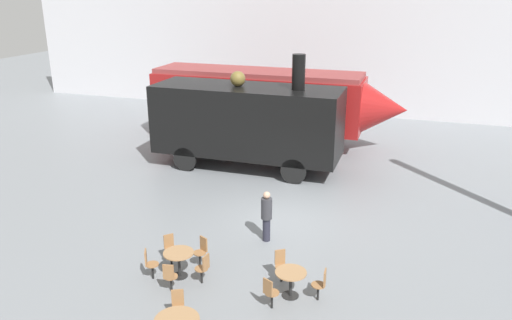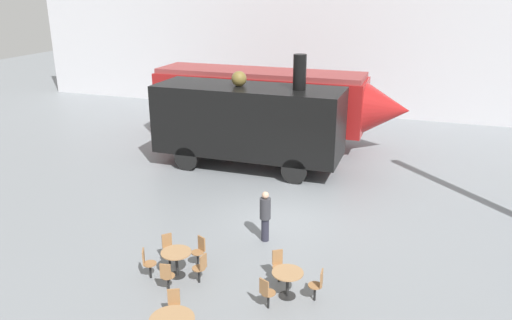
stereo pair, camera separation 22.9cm
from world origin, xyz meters
name	(u,v)px [view 1 (the left image)]	position (x,y,z in m)	size (l,w,h in m)	color
ground_plane	(284,217)	(0.00, 0.00, 0.00)	(80.00, 80.00, 0.00)	gray
backdrop_wall	(354,40)	(0.00, 15.34, 4.50)	(44.00, 0.15, 9.00)	silver
streamlined_locomotive	(272,99)	(-2.90, 8.27, 2.21)	(12.48, 2.71, 3.61)	maroon
steam_locomotive	(247,120)	(-2.85, 4.36, 2.13)	(7.96, 2.66, 4.98)	black
cafe_table_near	(179,258)	(-1.75, -4.48, 0.57)	(0.83, 0.83, 0.74)	black
cafe_table_far	(291,277)	(1.35, -4.42, 0.54)	(0.81, 0.81, 0.70)	black
cafe_chair_0	(170,276)	(-1.62, -5.25, 0.51)	(0.36, 0.37, 0.87)	black
cafe_chair_1	(204,267)	(-0.97, -4.60, 0.51)	(0.37, 0.36, 0.87)	black
cafe_chair_2	(202,250)	(-1.40, -3.77, 0.51)	(0.39, 0.40, 0.87)	black
cafe_chair_3	(170,247)	(-2.31, -3.92, 0.51)	(0.40, 0.40, 0.87)	black
cafe_chair_4	(149,262)	(-2.45, -4.84, 0.51)	(0.40, 0.39, 0.87)	black
cafe_chair_7	(178,305)	(-0.86, -6.32, 0.51)	(0.38, 0.40, 0.87)	black
cafe_chair_8	(270,291)	(1.01, -5.12, 0.51)	(0.38, 0.40, 0.87)	black
cafe_chair_9	(321,283)	(2.13, -4.37, 0.51)	(0.36, 0.36, 0.87)	black
cafe_chair_10	(281,263)	(0.92, -3.78, 0.51)	(0.40, 0.40, 0.87)	black
visitor_person	(267,214)	(-0.10, -1.78, 0.89)	(0.34, 0.34, 1.64)	#262633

